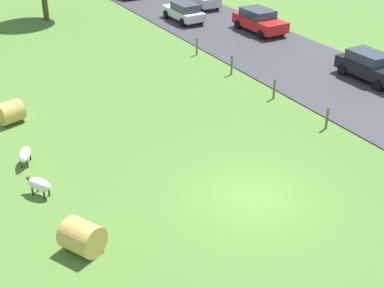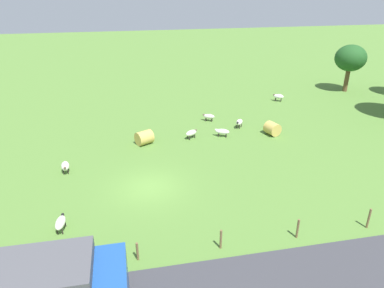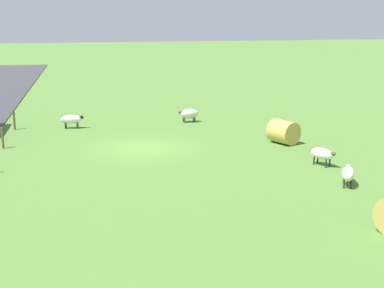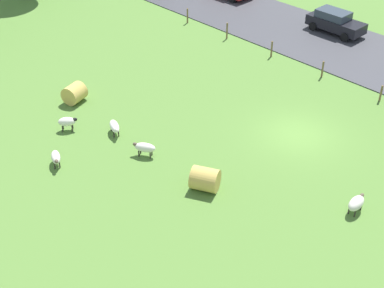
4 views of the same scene
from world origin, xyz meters
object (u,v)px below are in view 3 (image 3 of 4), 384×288
(sheep_3, at_px, (72,119))
(sheep_1, at_px, (189,114))
(hay_bale_1, at_px, (284,132))
(sheep_6, at_px, (348,174))
(sheep_0, at_px, (323,154))

(sheep_3, bearing_deg, sheep_1, -175.45)
(sheep_3, xyz_separation_m, hay_bale_1, (-10.42, 5.35, 0.07))
(sheep_3, height_order, sheep_6, sheep_3)
(hay_bale_1, bearing_deg, sheep_6, 91.63)
(sheep_3, bearing_deg, hay_bale_1, 152.84)
(sheep_0, height_order, sheep_6, sheep_0)
(sheep_1, relative_size, sheep_6, 0.94)
(sheep_1, relative_size, sheep_3, 0.94)
(sheep_3, xyz_separation_m, sheep_6, (-10.61, 12.13, -0.03))
(sheep_3, distance_m, hay_bale_1, 11.71)
(sheep_0, xyz_separation_m, hay_bale_1, (0.33, -4.06, 0.06))
(sheep_0, distance_m, sheep_3, 14.28)
(sheep_3, bearing_deg, sheep_0, 138.82)
(sheep_0, distance_m, hay_bale_1, 4.07)
(sheep_6, bearing_deg, sheep_3, -48.81)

